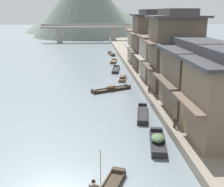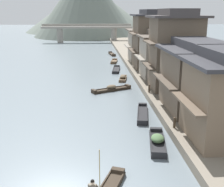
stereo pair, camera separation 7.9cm
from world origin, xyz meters
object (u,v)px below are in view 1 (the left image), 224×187
boat_moored_third (111,89)px  boat_midriver_drifting (158,141)px  boat_upstream_distant (123,78)px  house_waterfront_second (198,76)px  house_waterfront_tall (175,50)px  mooring_post_dock_mid (149,88)px  house_waterfront_narrow (161,54)px  boat_moored_far (114,62)px  boat_moored_second (142,114)px  house_waterfront_end (145,44)px  boat_midriver_upstream (111,54)px  mooring_post_dock_near (175,122)px  stone_bridge (86,30)px  boat_moored_nearest (116,70)px  house_waterfront_far (152,39)px

boat_moored_third → boat_midriver_drifting: boat_midriver_drifting is taller
boat_upstream_distant → house_waterfront_second: 15.96m
house_waterfront_tall → mooring_post_dock_mid: (-2.98, -1.37, -3.90)m
house_waterfront_second → house_waterfront_narrow: 13.35m
boat_moored_far → mooring_post_dock_mid: (2.08, -23.27, 0.93)m
boat_moored_second → house_waterfront_end: (4.83, 26.39, 3.52)m
mooring_post_dock_mid → house_waterfront_end: bearing=81.3°
house_waterfront_second → boat_upstream_distant: bearing=108.9°
house_waterfront_tall → house_waterfront_end: size_ratio=1.33×
house_waterfront_tall → mooring_post_dock_mid: house_waterfront_tall is taller
boat_moored_second → boat_midriver_drifting: bearing=-89.6°
boat_moored_second → boat_midriver_upstream: bearing=90.3°
mooring_post_dock_near → boat_moored_far: bearing=93.6°
boat_midriver_drifting → house_waterfront_second: 8.22m
boat_moored_second → boat_moored_far: boat_moored_second is taller
stone_bridge → boat_midriver_drifting: bearing=-85.3°
boat_moored_second → house_waterfront_second: size_ratio=0.68×
boat_moored_third → mooring_post_dock_near: 13.99m
house_waterfront_second → stone_bridge: bearing=99.2°
house_waterfront_tall → house_waterfront_narrow: (-0.05, 6.25, -1.31)m
boat_midriver_drifting → house_waterfront_second: (4.73, 5.81, 3.39)m
mooring_post_dock_mid → boat_midriver_upstream: bearing=93.2°
mooring_post_dock_mid → boat_moored_nearest: bearing=98.4°
house_waterfront_second → house_waterfront_far: house_waterfront_far is taller
boat_moored_third → house_waterfront_tall: house_waterfront_tall is taller
house_waterfront_second → mooring_post_dock_near: house_waterfront_second is taller
boat_midriver_upstream → boat_upstream_distant: 23.87m
boat_midriver_upstream → boat_moored_second: bearing=-89.7°
boat_moored_nearest → house_waterfront_tall: bearing=-69.6°
house_waterfront_end → stone_bridge: house_waterfront_end is taller
mooring_post_dock_mid → stone_bridge: bearing=97.1°
boat_moored_far → boat_moored_second: bearing=-89.1°
mooring_post_dock_near → stone_bridge: 70.72m
boat_moored_third → house_waterfront_far: bearing=58.0°
house_waterfront_narrow → stone_bridge: (-10.48, 52.60, -0.06)m
house_waterfront_end → stone_bridge: size_ratio=0.24×
house_waterfront_tall → house_waterfront_end: bearing=89.4°
boat_upstream_distant → house_waterfront_tall: (4.89, -7.65, 4.76)m
boat_moored_far → boat_midriver_drifting: boat_midriver_drifting is taller
boat_moored_far → mooring_post_dock_mid: mooring_post_dock_mid is taller
house_waterfront_end → mooring_post_dock_mid: size_ratio=7.86×
boat_moored_far → house_waterfront_second: (5.21, -28.99, 3.51)m
boat_upstream_distant → house_waterfront_tall: 10.25m
mooring_post_dock_near → boat_moored_third: bearing=106.1°
house_waterfront_second → mooring_post_dock_mid: 7.02m
boat_midriver_drifting → house_waterfront_far: bearing=79.8°
boat_moored_nearest → boat_moored_third: (-1.56, -12.21, 0.10)m
boat_moored_far → boat_midriver_upstream: boat_midriver_upstream is taller
boat_upstream_distant → boat_moored_third: bearing=-109.1°
boat_midriver_upstream → boat_moored_nearest: bearing=-91.6°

